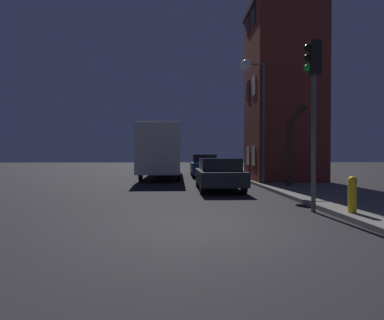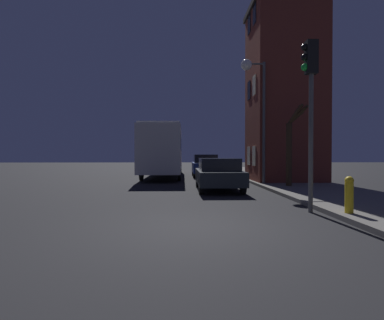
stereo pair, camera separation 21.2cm
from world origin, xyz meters
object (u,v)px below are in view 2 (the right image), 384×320
at_px(car_mid_lane, 205,165).
at_px(fire_hydrant, 349,194).
at_px(traffic_light, 310,90).
at_px(car_near_lane, 218,174).
at_px(streetlamp, 254,88).
at_px(bare_tree, 291,143).
at_px(bus, 164,148).

distance_m(car_mid_lane, fire_hydrant, 14.57).
relative_size(traffic_light, car_near_lane, 1.11).
xyz_separation_m(streetlamp, bare_tree, (1.44, -1.34, -2.85)).
bearing_deg(car_mid_lane, traffic_light, -82.21).
relative_size(traffic_light, car_mid_lane, 1.18).
height_order(car_mid_lane, fire_hydrant, car_mid_lane).
relative_size(streetlamp, car_mid_lane, 1.59).
height_order(traffic_light, bare_tree, traffic_light).
distance_m(traffic_light, fire_hydrant, 2.90).
distance_m(streetlamp, fire_hydrant, 9.01).
bearing_deg(car_mid_lane, fire_hydrant, -80.09).
relative_size(streetlamp, bare_tree, 1.65).
bearing_deg(bus, streetlamp, -54.28).
distance_m(streetlamp, car_mid_lane, 7.93).
xyz_separation_m(bus, fire_hydrant, (5.48, -14.79, -1.46)).
bearing_deg(streetlamp, car_near_lane, -136.41).
distance_m(streetlamp, bus, 8.99).
bearing_deg(fire_hydrant, car_near_lane, 113.07).
relative_size(car_near_lane, fire_hydrant, 4.64).
height_order(bus, car_near_lane, bus).
bearing_deg(bus, car_near_lane, -71.56).
bearing_deg(fire_hydrant, traffic_light, 129.50).
xyz_separation_m(traffic_light, car_mid_lane, (-1.86, 13.57, -2.48)).
height_order(streetlamp, car_near_lane, streetlamp).
relative_size(bare_tree, bus, 0.33).
relative_size(car_near_lane, car_mid_lane, 1.07).
distance_m(bus, car_near_lane, 9.40).
bearing_deg(bus, car_mid_lane, -8.24).
xyz_separation_m(streetlamp, fire_hydrant, (0.51, -7.88, -4.35)).
distance_m(bare_tree, bus, 10.44).
height_order(streetlamp, fire_hydrant, streetlamp).
relative_size(streetlamp, car_near_lane, 1.50).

